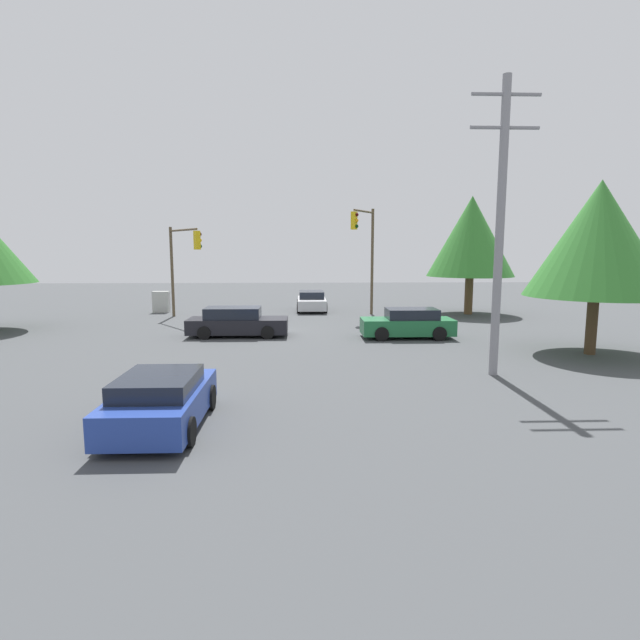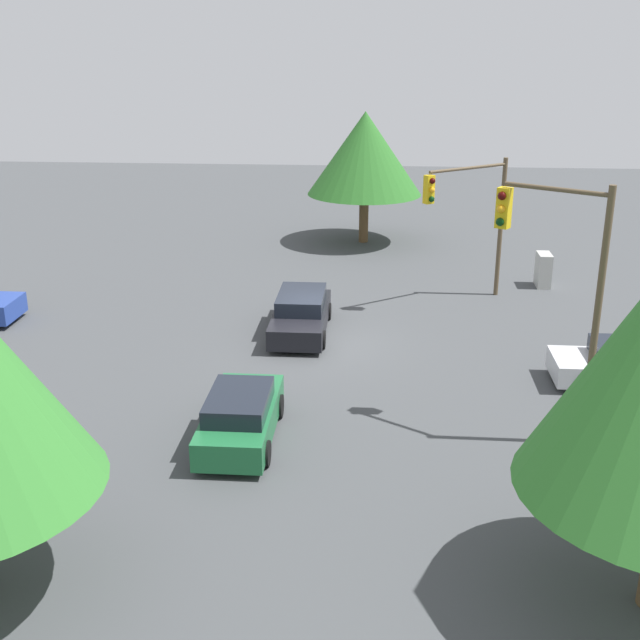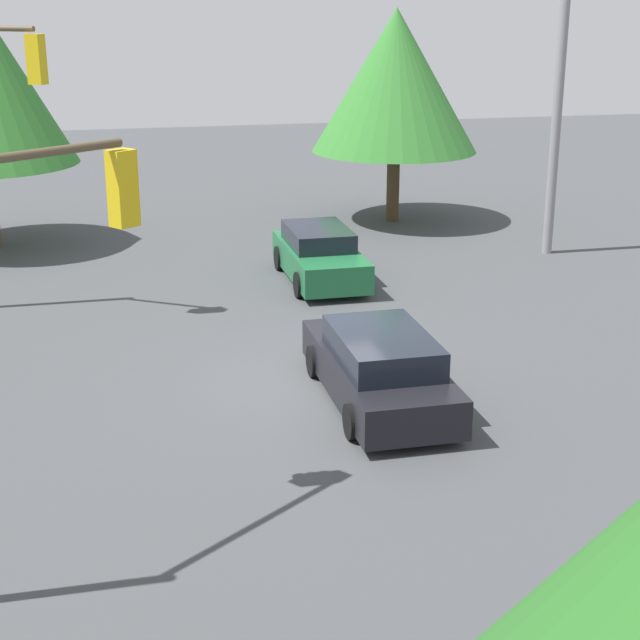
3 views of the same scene
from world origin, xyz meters
name	(u,v)px [view 3 (image 3 of 3)]	position (x,y,z in m)	size (l,w,h in m)	color
ground_plane	(326,385)	(0.00, 0.00, 0.00)	(80.00, 80.00, 0.00)	#424447
sedan_dark	(379,368)	(-1.04, -0.75, 0.68)	(4.80, 1.97, 1.42)	black
sedan_green	(320,256)	(7.19, -1.53, 0.68)	(4.34, 1.88, 1.41)	#1E6638
utility_pole_tall	(560,76)	(8.56, -8.72, 5.08)	(2.20, 0.28, 9.59)	gray
tree_corner	(395,81)	(13.73, -5.55, 4.59)	(5.40, 5.40, 6.86)	#4C3823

